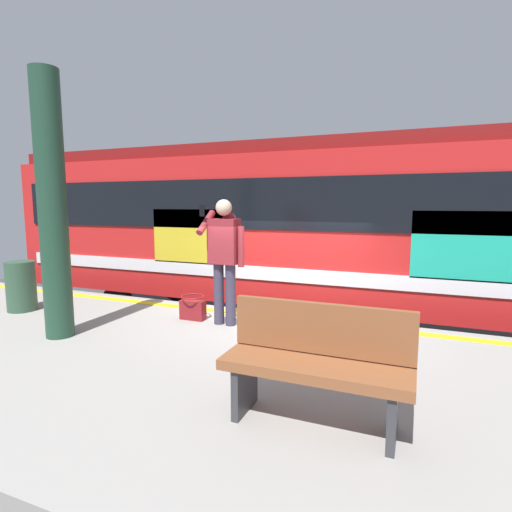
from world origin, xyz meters
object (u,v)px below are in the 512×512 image
Objects in this scene: station_column at (52,207)px; bench at (316,361)px; passenger at (225,252)px; trash_bin at (21,286)px; train_carriage at (328,223)px; handbag at (193,308)px.

bench is (-3.48, 0.75, -1.13)m from station_column.
passenger is 0.53× the size of station_column.
passenger is 2.22× the size of trash_bin.
train_carriage is at bearing -118.83° from station_column.
station_column reaches higher than passenger.
train_carriage is at bearing -78.43° from bench.
train_carriage reaches higher than handbag.
train_carriage is at bearing -111.76° from handbag.
train_carriage is 5.04m from station_column.
bench is at bearing 164.10° from trash_bin.
passenger is at bearing -48.34° from bench.
passenger is (0.72, 3.16, -0.27)m from train_carriage.
train_carriage is 4.19× the size of station_column.
station_column is 3.74m from bench.
station_column reaches higher than trash_bin.
handbag is 2.26m from station_column.
passenger is at bearing 177.31° from handbag.
trash_bin is at bearing 9.61° from passenger.
train_carriage reaches higher than bench.
passenger is 2.20m from station_column.
train_carriage is at bearing -102.78° from passenger.
trash_bin is (2.74, 0.58, 0.22)m from handbag.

